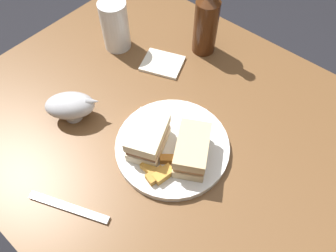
# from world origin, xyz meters

# --- Properties ---
(ground_plane) EXTENTS (6.00, 6.00, 0.00)m
(ground_plane) POSITION_xyz_m (0.00, 0.00, 0.00)
(ground_plane) COLOR black
(dining_table) EXTENTS (1.02, 0.84, 0.72)m
(dining_table) POSITION_xyz_m (0.00, 0.00, 0.36)
(dining_table) COLOR brown
(dining_table) RESTS_ON ground
(plate) EXTENTS (0.26, 0.26, 0.02)m
(plate) POSITION_xyz_m (-0.07, 0.05, 0.73)
(plate) COLOR white
(plate) RESTS_ON dining_table
(sandwich_half_left) EXTENTS (0.11, 0.13, 0.07)m
(sandwich_half_left) POSITION_xyz_m (-0.03, 0.09, 0.77)
(sandwich_half_left) COLOR beige
(sandwich_half_left) RESTS_ON plate
(sandwich_half_right) EXTENTS (0.11, 0.13, 0.07)m
(sandwich_half_right) POSITION_xyz_m (-0.12, 0.05, 0.77)
(sandwich_half_right) COLOR #CCB284
(sandwich_half_right) RESTS_ON plate
(potato_wedge_front) EXTENTS (0.05, 0.04, 0.02)m
(potato_wedge_front) POSITION_xyz_m (-0.10, 0.09, 0.75)
(potato_wedge_front) COLOR #AD702D
(potato_wedge_front) RESTS_ON plate
(potato_wedge_middle) EXTENTS (0.03, 0.05, 0.02)m
(potato_wedge_middle) POSITION_xyz_m (-0.11, 0.13, 0.75)
(potato_wedge_middle) COLOR gold
(potato_wedge_middle) RESTS_ON plate
(potato_wedge_back) EXTENTS (0.03, 0.05, 0.02)m
(potato_wedge_back) POSITION_xyz_m (-0.10, 0.14, 0.75)
(potato_wedge_back) COLOR #B77F33
(potato_wedge_back) RESTS_ON plate
(potato_wedge_left_edge) EXTENTS (0.04, 0.04, 0.02)m
(potato_wedge_left_edge) POSITION_xyz_m (-0.04, 0.11, 0.75)
(potato_wedge_left_edge) COLOR #B77F33
(potato_wedge_left_edge) RESTS_ON plate
(potato_wedge_right_edge) EXTENTS (0.04, 0.02, 0.02)m
(potato_wedge_right_edge) POSITION_xyz_m (-0.07, 0.13, 0.75)
(potato_wedge_right_edge) COLOR gold
(potato_wedge_right_edge) RESTS_ON plate
(pint_glass) EXTENTS (0.08, 0.08, 0.14)m
(pint_glass) POSITION_xyz_m (0.28, -0.11, 0.78)
(pint_glass) COLOR white
(pint_glass) RESTS_ON dining_table
(gravy_boat) EXTENTS (0.14, 0.13, 0.07)m
(gravy_boat) POSITION_xyz_m (0.17, 0.14, 0.77)
(gravy_boat) COLOR #B7B7BC
(gravy_boat) RESTS_ON dining_table
(cider_bottle) EXTENTS (0.07, 0.07, 0.25)m
(cider_bottle) POSITION_xyz_m (0.08, -0.26, 0.82)
(cider_bottle) COLOR #47230F
(cider_bottle) RESTS_ON dining_table
(napkin) EXTENTS (0.14, 0.12, 0.01)m
(napkin) POSITION_xyz_m (0.13, -0.14, 0.73)
(napkin) COLOR silver
(napkin) RESTS_ON dining_table
(fork) EXTENTS (0.17, 0.08, 0.01)m
(fork) POSITION_xyz_m (-0.00, 0.30, 0.73)
(fork) COLOR silver
(fork) RESTS_ON dining_table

